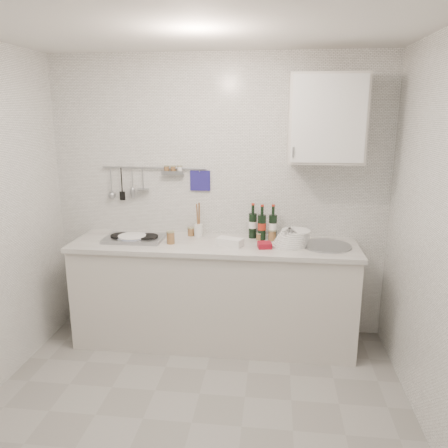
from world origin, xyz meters
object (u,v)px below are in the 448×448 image
wine_bottles (262,222)px  plate_stack_hob (131,238)px  plate_stack_sink (292,238)px  utensil_crock (198,229)px  wall_cabinet (326,119)px

wine_bottles → plate_stack_hob: bearing=-170.5°
plate_stack_sink → wine_bottles: 0.32m
plate_stack_hob → plate_stack_sink: size_ratio=0.83×
utensil_crock → wine_bottles: bearing=-1.1°
wall_cabinet → plate_stack_sink: (-0.24, -0.12, -0.97)m
wall_cabinet → wine_bottles: bearing=174.3°
wall_cabinet → utensil_crock: bearing=176.8°
utensil_crock → plate_stack_hob: bearing=-160.3°
wall_cabinet → plate_stack_sink: bearing=-152.4°
wall_cabinet → utensil_crock: 1.43m
plate_stack_sink → utensil_crock: 0.85m
plate_stack_sink → wine_bottles: size_ratio=1.03×
wall_cabinet → wine_bottles: wall_cabinet is taller
wine_bottles → utensil_crock: bearing=178.9°
plate_stack_hob → utensil_crock: 0.60m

